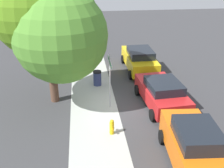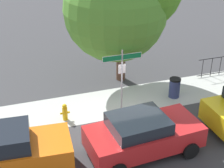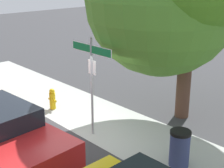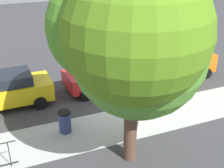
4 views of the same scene
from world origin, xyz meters
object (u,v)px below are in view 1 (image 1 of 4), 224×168
(car_orange, at_px, (193,145))
(trash_bin, at_px, (97,78))
(car_yellow, at_px, (139,59))
(car_red, at_px, (162,92))
(shade_tree, at_px, (50,22))
(utility_shed, at_px, (59,32))
(fire_hydrant, at_px, (112,127))
(street_sign, at_px, (110,71))

(car_orange, xyz_separation_m, trash_bin, (7.90, 3.22, -0.47))
(car_yellow, bearing_deg, trash_bin, 123.10)
(car_red, height_order, trash_bin, car_red)
(shade_tree, height_order, car_yellow, shade_tree)
(utility_shed, xyz_separation_m, fire_hydrant, (-14.03, -3.20, -1.07))
(car_orange, distance_m, car_yellow, 10.08)
(street_sign, relative_size, car_red, 0.69)
(car_red, height_order, car_yellow, car_yellow)
(fire_hydrant, bearing_deg, shade_tree, 37.72)
(car_yellow, bearing_deg, fire_hydrant, 158.13)
(street_sign, distance_m, trash_bin, 3.38)
(fire_hydrant, bearing_deg, car_orange, -130.20)
(car_red, xyz_separation_m, car_yellow, (5.29, 0.12, 0.05))
(car_orange, bearing_deg, utility_shed, 24.80)
(street_sign, bearing_deg, car_red, -94.22)
(car_orange, distance_m, fire_hydrant, 3.86)
(car_yellow, bearing_deg, car_red, -179.30)
(car_red, bearing_deg, car_orange, 174.14)
(car_red, bearing_deg, trash_bin, 43.56)
(trash_bin, bearing_deg, shade_tree, 127.74)
(fire_hydrant, bearing_deg, car_yellow, -21.32)
(car_red, distance_m, fire_hydrant, 3.88)
(car_orange, relative_size, trash_bin, 4.31)
(utility_shed, bearing_deg, car_red, -151.76)
(car_orange, height_order, car_yellow, car_orange)
(shade_tree, xyz_separation_m, car_yellow, (4.07, -5.71, -3.74))
(car_red, distance_m, car_yellow, 5.30)
(street_sign, distance_m, shade_tree, 3.97)
(utility_shed, distance_m, fire_hydrant, 14.43)
(street_sign, xyz_separation_m, car_orange, (-4.99, -2.72, -1.19))
(car_orange, relative_size, car_yellow, 0.90)
(shade_tree, height_order, fire_hydrant, shade_tree)
(street_sign, height_order, car_red, street_sign)
(street_sign, bearing_deg, trash_bin, 9.74)
(car_yellow, bearing_deg, car_orange, 179.14)
(shade_tree, bearing_deg, car_red, -101.89)
(car_orange, distance_m, car_red, 4.79)
(trash_bin, bearing_deg, utility_shed, 18.65)
(car_yellow, xyz_separation_m, trash_bin, (-2.18, 3.27, -0.38))
(car_orange, distance_m, trash_bin, 8.54)
(car_orange, relative_size, fire_hydrant, 5.42)
(car_red, bearing_deg, shade_tree, 74.31)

